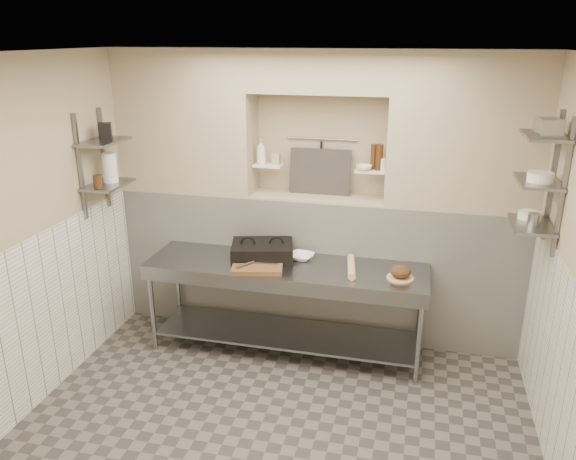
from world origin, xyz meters
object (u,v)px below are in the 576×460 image
(rolling_pin, at_px, (351,267))
(bread_loaf, at_px, (401,271))
(prep_table, at_px, (285,291))
(panini_press, at_px, (262,251))
(mixing_bowl, at_px, (302,257))
(bowl_alcove, at_px, (364,168))
(bottle_soap, at_px, (261,152))
(cutting_board, at_px, (257,267))
(jug_left, at_px, (110,168))

(rolling_pin, bearing_deg, bread_loaf, -9.76)
(prep_table, relative_size, bread_loaf, 14.49)
(panini_press, height_order, mixing_bowl, panini_press)
(rolling_pin, xyz_separation_m, bowl_alcove, (0.02, 0.50, 0.80))
(bottle_soap, bearing_deg, rolling_pin, -28.30)
(mixing_bowl, distance_m, rolling_pin, 0.51)
(cutting_board, distance_m, bowl_alcove, 1.36)
(rolling_pin, height_order, bottle_soap, bottle_soap)
(rolling_pin, bearing_deg, mixing_bowl, 162.68)
(panini_press, xyz_separation_m, bottle_soap, (-0.13, 0.45, 0.86))
(rolling_pin, xyz_separation_m, jug_left, (-2.26, -0.10, 0.81))
(panini_press, height_order, jug_left, jug_left)
(mixing_bowl, height_order, bread_loaf, bread_loaf)
(cutting_board, xyz_separation_m, mixing_bowl, (0.34, 0.32, 0.01))
(mixing_bowl, height_order, jug_left, jug_left)
(bread_loaf, bearing_deg, panini_press, 173.10)
(mixing_bowl, distance_m, jug_left, 1.97)
(bread_loaf, bearing_deg, bottle_soap, 156.96)
(panini_press, xyz_separation_m, mixing_bowl, (0.37, 0.07, -0.05))
(rolling_pin, relative_size, bowl_alcove, 3.05)
(prep_table, relative_size, jug_left, 9.55)
(cutting_board, height_order, rolling_pin, rolling_pin)
(cutting_board, distance_m, bottle_soap, 1.16)
(cutting_board, bearing_deg, jug_left, 177.34)
(jug_left, bearing_deg, bread_loaf, 0.55)
(panini_press, distance_m, bowl_alcove, 1.23)
(jug_left, bearing_deg, prep_table, 2.61)
(prep_table, distance_m, bread_loaf, 1.09)
(prep_table, bearing_deg, jug_left, -177.39)
(bowl_alcove, xyz_separation_m, jug_left, (-2.28, -0.60, 0.01))
(mixing_bowl, xyz_separation_m, bowl_alcove, (0.51, 0.35, 0.81))
(panini_press, bearing_deg, mixing_bowl, -3.37)
(prep_table, distance_m, bottle_soap, 1.37)
(bread_loaf, bearing_deg, prep_table, 177.27)
(mixing_bowl, distance_m, bottle_soap, 1.10)
(cutting_board, bearing_deg, prep_table, 32.00)
(cutting_board, bearing_deg, bread_loaf, 4.14)
(mixing_bowl, distance_m, bowl_alcove, 1.02)
(panini_press, bearing_deg, cutting_board, -98.87)
(panini_press, distance_m, rolling_pin, 0.86)
(cutting_board, height_order, mixing_bowl, mixing_bowl)
(bowl_alcove, distance_m, jug_left, 2.36)
(mixing_bowl, xyz_separation_m, bottle_soap, (-0.49, 0.38, 0.91))
(cutting_board, distance_m, mixing_bowl, 0.47)
(cutting_board, bearing_deg, mixing_bowl, 43.26)
(bread_loaf, relative_size, bowl_alcove, 1.20)
(rolling_pin, height_order, bowl_alcove, bowl_alcove)
(jug_left, bearing_deg, bowl_alcove, 14.74)
(mixing_bowl, bearing_deg, bottle_soap, 142.60)
(mixing_bowl, relative_size, bowl_alcove, 1.51)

